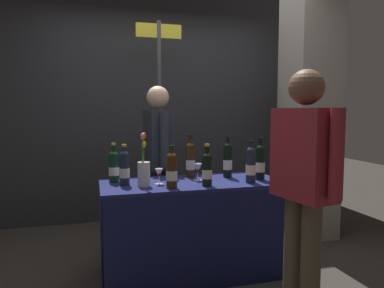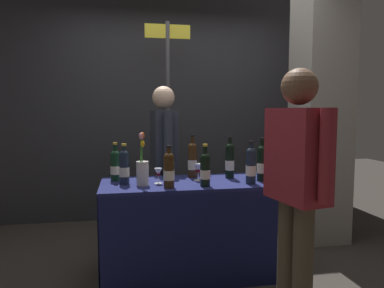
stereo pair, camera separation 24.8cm
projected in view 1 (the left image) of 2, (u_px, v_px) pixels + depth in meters
ground_plane at (192, 273)px, 2.94m from camera, size 12.00×12.00×0.00m
back_partition at (156, 96)px, 4.39m from camera, size 5.08×0.12×3.00m
concrete_pillar at (311, 66)px, 3.69m from camera, size 0.48×0.48×3.55m
tasting_table at (192, 212)px, 2.89m from camera, size 1.43×0.61×0.76m
featured_wine_bottle at (172, 170)px, 2.61m from camera, size 0.08×0.08×0.31m
display_bottle_0 at (228, 160)px, 3.03m from camera, size 0.07×0.07×0.35m
display_bottle_1 at (125, 167)px, 2.71m from camera, size 0.08×0.08×0.31m
display_bottle_2 at (260, 162)px, 2.93m from camera, size 0.08×0.08×0.35m
display_bottle_3 at (207, 169)px, 2.69m from camera, size 0.08×0.08×0.32m
display_bottle_4 at (114, 166)px, 2.84m from camera, size 0.08×0.08×0.31m
display_bottle_5 at (191, 159)px, 3.04m from camera, size 0.08×0.08×0.36m
display_bottle_6 at (251, 164)px, 2.81m from camera, size 0.08×0.08×0.33m
wine_glass_near_vendor at (198, 169)px, 2.91m from camera, size 0.07×0.07×0.14m
wine_glass_mid at (159, 173)px, 2.76m from camera, size 0.06×0.06×0.12m
flower_vase at (144, 171)px, 2.68m from camera, size 0.09×0.09×0.40m
vendor_presenter at (158, 152)px, 3.43m from camera, size 0.23×0.60×1.55m
taster_foreground_right at (304, 174)px, 2.21m from camera, size 0.28×0.56×1.57m
booth_signpost at (159, 110)px, 3.81m from camera, size 0.48×0.04×2.24m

